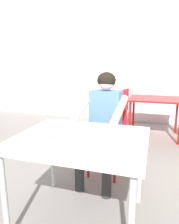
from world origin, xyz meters
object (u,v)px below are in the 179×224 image
at_px(drinking_cup, 114,135).
at_px(chair_foreground, 108,133).
at_px(table_foreground, 80,146).
at_px(chair_red_left, 118,107).
at_px(table_background_red, 155,103).
at_px(thali_tray, 73,137).
at_px(diner_foreground, 103,118).

height_order(drinking_cup, chair_foreground, chair_foreground).
relative_size(table_foreground, chair_red_left, 1.20).
bearing_deg(drinking_cup, table_foreground, 178.21).
bearing_deg(table_foreground, table_background_red, 76.75).
bearing_deg(table_foreground, drinking_cup, -1.79).
bearing_deg(thali_tray, table_foreground, 48.97).
height_order(thali_tray, chair_red_left, chair_red_left).
distance_m(table_foreground, chair_foreground, 0.93).
xyz_separation_m(drinking_cup, table_background_red, (0.30, 2.43, -0.17)).
height_order(chair_foreground, diner_foreground, diner_foreground).
bearing_deg(drinking_cup, thali_tray, -172.13).
bearing_deg(chair_red_left, thali_tray, -88.63).
xyz_separation_m(table_background_red, chair_red_left, (-0.68, -0.00, -0.13)).
bearing_deg(drinking_cup, chair_foreground, 104.40).
distance_m(table_foreground, chair_red_left, 2.43).
distance_m(chair_foreground, diner_foreground, 0.33).
relative_size(table_foreground, chair_foreground, 1.21).
distance_m(thali_tray, chair_red_left, 2.49).
height_order(table_foreground, diner_foreground, diner_foreground).
height_order(thali_tray, drinking_cup, drinking_cup).
bearing_deg(table_foreground, thali_tray, -131.03).
relative_size(drinking_cup, diner_foreground, 0.08).
bearing_deg(diner_foreground, chair_red_left, 94.13).
bearing_deg(diner_foreground, table_background_red, 72.39).
distance_m(drinking_cup, table_background_red, 2.46).
height_order(drinking_cup, diner_foreground, diner_foreground).
bearing_deg(table_background_red, chair_foreground, -109.46).
height_order(chair_foreground, chair_red_left, chair_red_left).
height_order(diner_foreground, chair_red_left, diner_foreground).
bearing_deg(chair_foreground, thali_tray, -94.84).
relative_size(thali_tray, diner_foreground, 0.27).
distance_m(thali_tray, table_background_red, 2.55).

